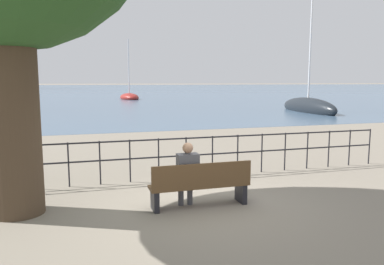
% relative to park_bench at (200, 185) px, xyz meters
% --- Properties ---
extents(ground_plane, '(1000.00, 1000.00, 0.00)m').
position_rel_park_bench_xyz_m(ground_plane, '(0.00, 0.06, -0.44)').
color(ground_plane, gray).
extents(harbor_water, '(600.00, 300.00, 0.01)m').
position_rel_park_bench_xyz_m(harbor_water, '(0.00, 161.29, -0.44)').
color(harbor_water, '#47607A').
rests_on(harbor_water, ground_plane).
extents(park_bench, '(1.98, 0.45, 0.90)m').
position_rel_park_bench_xyz_m(park_bench, '(0.00, 0.00, 0.00)').
color(park_bench, brown).
rests_on(park_bench, ground_plane).
extents(seated_person_left, '(0.41, 0.35, 1.28)m').
position_rel_park_bench_xyz_m(seated_person_left, '(-0.24, 0.08, 0.26)').
color(seated_person_left, '#4C4C51').
rests_on(seated_person_left, ground_plane).
extents(promenade_railing, '(12.11, 0.04, 1.05)m').
position_rel_park_bench_xyz_m(promenade_railing, '(-0.00, 2.25, 0.25)').
color(promenade_railing, black).
rests_on(promenade_railing, ground_plane).
extents(sailboat_0, '(2.51, 8.33, 13.30)m').
position_rel_park_bench_xyz_m(sailboat_0, '(15.72, 19.73, -0.04)').
color(sailboat_0, black).
rests_on(sailboat_0, ground_plane).
extents(sailboat_2, '(3.01, 5.30, 8.64)m').
position_rel_park_bench_xyz_m(sailboat_2, '(4.68, 46.27, -0.15)').
color(sailboat_2, maroon).
rests_on(sailboat_2, ground_plane).
extents(harbor_lighthouse, '(4.88, 4.88, 28.07)m').
position_rel_park_bench_xyz_m(harbor_lighthouse, '(-26.86, 141.21, 12.62)').
color(harbor_lighthouse, silver).
rests_on(harbor_lighthouse, ground_plane).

